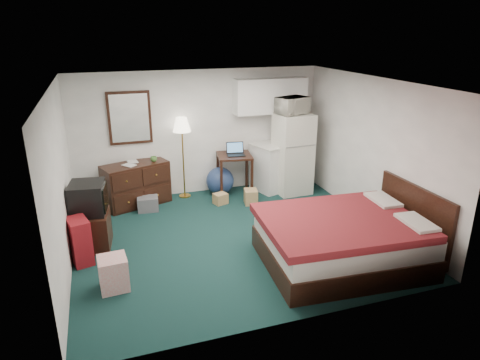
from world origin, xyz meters
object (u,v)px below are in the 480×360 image
object	(u,v)px
desk	(234,175)
fridge	(293,154)
dresser	(136,184)
suitcase	(80,241)
floor_lamp	(183,158)
tv_stand	(91,230)
kitchen_counter	(275,167)
bed	(342,241)

from	to	relation	value
desk	fridge	size ratio (longest dim) A/B	0.52
desk	fridge	distance (m)	1.27
dresser	desk	xyz separation A→B (m)	(1.96, -0.10, 0.01)
dresser	fridge	bearing A→B (deg)	-24.81
suitcase	dresser	bearing A→B (deg)	47.85
floor_lamp	desk	bearing A→B (deg)	-11.68
fridge	tv_stand	world-z (taller)	fridge
floor_lamp	dresser	bearing A→B (deg)	-173.40
desk	fridge	world-z (taller)	fridge
dresser	floor_lamp	xyz separation A→B (m)	(0.96, 0.11, 0.40)
floor_lamp	desk	world-z (taller)	floor_lamp
floor_lamp	kitchen_counter	xyz separation A→B (m)	(1.93, -0.14, -0.34)
fridge	suitcase	world-z (taller)	fridge
bed	suitcase	bearing A→B (deg)	165.45
dresser	fridge	xyz separation A→B (m)	(3.14, -0.31, 0.41)
floor_lamp	fridge	xyz separation A→B (m)	(2.18, -0.42, 0.01)
floor_lamp	suitcase	world-z (taller)	floor_lamp
suitcase	tv_stand	bearing A→B (deg)	55.73
desk	bed	bearing A→B (deg)	-69.20
floor_lamp	kitchen_counter	bearing A→B (deg)	-4.15
kitchen_counter	tv_stand	bearing A→B (deg)	-175.83
kitchen_counter	floor_lamp	bearing A→B (deg)	158.06
floor_lamp	bed	world-z (taller)	floor_lamp
suitcase	bed	bearing A→B (deg)	-33.96
tv_stand	fridge	bearing A→B (deg)	24.19
kitchen_counter	desk	bearing A→B (deg)	166.32
dresser	kitchen_counter	size ratio (longest dim) A/B	1.27
dresser	desk	distance (m)	1.96
desk	kitchen_counter	bearing A→B (deg)	13.27
dresser	bed	size ratio (longest dim) A/B	0.55
tv_stand	suitcase	world-z (taller)	suitcase
kitchen_counter	bed	xyz separation A→B (m)	(-0.29, -3.16, -0.13)
kitchen_counter	tv_stand	xyz separation A→B (m)	(-3.74, -1.51, -0.20)
desk	tv_stand	xyz separation A→B (m)	(-2.81, -1.44, -0.14)
bed	suitcase	world-z (taller)	bed
desk	tv_stand	bearing A→B (deg)	-143.68
floor_lamp	suitcase	distance (m)	2.90
fridge	bed	distance (m)	2.96
fridge	suitcase	bearing A→B (deg)	-159.96
desk	kitchen_counter	distance (m)	0.93
floor_lamp	tv_stand	distance (m)	2.50
bed	tv_stand	bearing A→B (deg)	158.52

